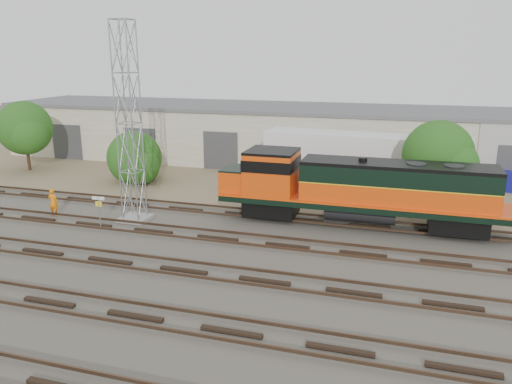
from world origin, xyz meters
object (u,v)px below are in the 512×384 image
(worker, at_px, (53,202))
(semi_trailer, at_px, (368,157))
(locomotive, at_px, (356,188))
(signal_tower, at_px, (129,127))

(worker, bearing_deg, semi_trailer, -153.91)
(semi_trailer, bearing_deg, locomotive, -85.04)
(signal_tower, distance_m, semi_trailer, 16.95)
(signal_tower, height_order, semi_trailer, signal_tower)
(worker, height_order, semi_trailer, semi_trailer)
(locomotive, height_order, semi_trailer, semi_trailer)
(signal_tower, height_order, worker, signal_tower)
(locomotive, height_order, worker, locomotive)
(signal_tower, xyz_separation_m, semi_trailer, (13.34, 10.02, -2.99))
(worker, bearing_deg, signal_tower, -176.30)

